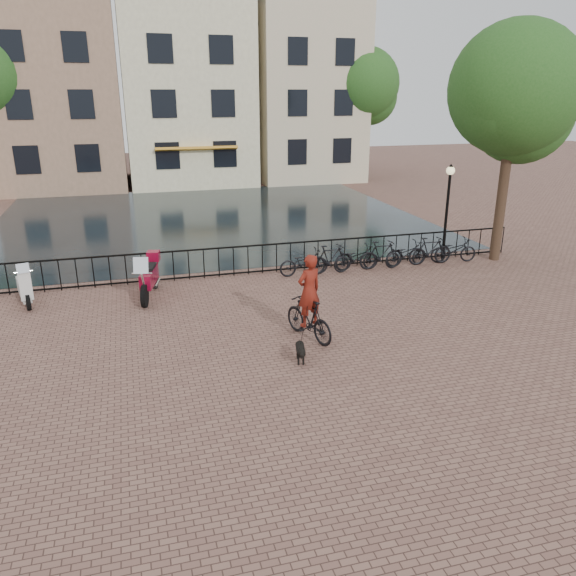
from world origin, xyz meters
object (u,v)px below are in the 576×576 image
object	(u,v)px
dog	(300,352)
motorcycle	(149,273)
cyclist	(309,302)
scooter	(23,280)
lamp_post	(448,197)

from	to	relation	value
dog	motorcycle	bearing A→B (deg)	132.85
cyclist	motorcycle	world-z (taller)	cyclist
scooter	motorcycle	bearing A→B (deg)	-21.29
motorcycle	scooter	world-z (taller)	motorcycle
cyclist	dog	size ratio (longest dim) A/B	3.32
lamp_post	motorcycle	distance (m)	10.69
dog	scooter	distance (m)	8.87
cyclist	dog	bearing A→B (deg)	43.82
scooter	cyclist	bearing A→B (deg)	-46.68
cyclist	motorcycle	xyz separation A→B (m)	(-3.71, 4.18, -0.20)
lamp_post	cyclist	size ratio (longest dim) A/B	1.34
motorcycle	cyclist	bearing A→B (deg)	-35.27
cyclist	dog	xyz separation A→B (m)	(-0.57, -1.18, -0.73)
lamp_post	dog	world-z (taller)	lamp_post
dog	cyclist	bearing A→B (deg)	76.60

